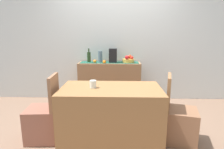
{
  "coord_description": "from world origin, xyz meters",
  "views": [
    {
      "loc": [
        0.03,
        -2.88,
        1.42
      ],
      "look_at": [
        -0.06,
        0.35,
        0.72
      ],
      "focal_mm": 30.15,
      "sensor_mm": 36.0,
      "label": 1
    }
  ],
  "objects_px": {
    "wine_bottle": "(89,57)",
    "coffee_maker": "(113,56)",
    "chair_by_corner": "(179,123)",
    "coffee_cup": "(93,84)",
    "chair_near_window": "(44,121)",
    "dining_table": "(111,115)",
    "sideboard_console": "(110,82)",
    "ceramic_vase": "(100,57)",
    "fruit_bowl": "(128,61)"
  },
  "relations": [
    {
      "from": "wine_bottle",
      "to": "coffee_maker",
      "type": "distance_m",
      "value": 0.49
    },
    {
      "from": "chair_by_corner",
      "to": "coffee_cup",
      "type": "bearing_deg",
      "value": -179.64
    },
    {
      "from": "chair_near_window",
      "to": "coffee_maker",
      "type": "bearing_deg",
      "value": 58.54
    },
    {
      "from": "dining_table",
      "to": "coffee_cup",
      "type": "height_order",
      "value": "coffee_cup"
    },
    {
      "from": "chair_by_corner",
      "to": "sideboard_console",
      "type": "bearing_deg",
      "value": 123.95
    },
    {
      "from": "wine_bottle",
      "to": "coffee_maker",
      "type": "relative_size",
      "value": 1.0
    },
    {
      "from": "wine_bottle",
      "to": "chair_near_window",
      "type": "height_order",
      "value": "wine_bottle"
    },
    {
      "from": "coffee_cup",
      "to": "chair_near_window",
      "type": "relative_size",
      "value": 0.11
    },
    {
      "from": "chair_by_corner",
      "to": "coffee_maker",
      "type": "bearing_deg",
      "value": 122.01
    },
    {
      "from": "chair_by_corner",
      "to": "dining_table",
      "type": "bearing_deg",
      "value": -179.74
    },
    {
      "from": "sideboard_console",
      "to": "wine_bottle",
      "type": "bearing_deg",
      "value": 180.0
    },
    {
      "from": "coffee_maker",
      "to": "coffee_cup",
      "type": "xyz_separation_m",
      "value": [
        -0.22,
        -1.48,
        -0.2
      ]
    },
    {
      "from": "ceramic_vase",
      "to": "chair_by_corner",
      "type": "xyz_separation_m",
      "value": [
        1.18,
        -1.47,
        -0.69
      ]
    },
    {
      "from": "chair_near_window",
      "to": "chair_by_corner",
      "type": "height_order",
      "value": "same"
    },
    {
      "from": "dining_table",
      "to": "chair_by_corner",
      "type": "bearing_deg",
      "value": 0.26
    },
    {
      "from": "sideboard_console",
      "to": "fruit_bowl",
      "type": "distance_m",
      "value": 0.6
    },
    {
      "from": "ceramic_vase",
      "to": "chair_by_corner",
      "type": "distance_m",
      "value": 2.01
    },
    {
      "from": "coffee_cup",
      "to": "chair_near_window",
      "type": "xyz_separation_m",
      "value": [
        -0.68,
        0.0,
        -0.52
      ]
    },
    {
      "from": "coffee_cup",
      "to": "chair_by_corner",
      "type": "height_order",
      "value": "chair_by_corner"
    },
    {
      "from": "chair_near_window",
      "to": "wine_bottle",
      "type": "bearing_deg",
      "value": 74.39
    },
    {
      "from": "coffee_cup",
      "to": "dining_table",
      "type": "bearing_deg",
      "value": 0.74
    },
    {
      "from": "sideboard_console",
      "to": "wine_bottle",
      "type": "xyz_separation_m",
      "value": [
        -0.42,
        0.0,
        0.53
      ]
    },
    {
      "from": "dining_table",
      "to": "coffee_cup",
      "type": "distance_m",
      "value": 0.48
    },
    {
      "from": "ceramic_vase",
      "to": "dining_table",
      "type": "relative_size",
      "value": 0.18
    },
    {
      "from": "fruit_bowl",
      "to": "chair_by_corner",
      "type": "distance_m",
      "value": 1.71
    },
    {
      "from": "ceramic_vase",
      "to": "dining_table",
      "type": "distance_m",
      "value": 1.61
    },
    {
      "from": "ceramic_vase",
      "to": "coffee_cup",
      "type": "xyz_separation_m",
      "value": [
        0.04,
        -1.48,
        -0.17
      ]
    },
    {
      "from": "wine_bottle",
      "to": "coffee_cup",
      "type": "relative_size",
      "value": 2.93
    },
    {
      "from": "sideboard_console",
      "to": "wine_bottle",
      "type": "relative_size",
      "value": 4.41
    },
    {
      "from": "wine_bottle",
      "to": "coffee_maker",
      "type": "xyz_separation_m",
      "value": [
        0.49,
        0.0,
        0.03
      ]
    },
    {
      "from": "dining_table",
      "to": "ceramic_vase",
      "type": "bearing_deg",
      "value": 100.26
    },
    {
      "from": "wine_bottle",
      "to": "dining_table",
      "type": "xyz_separation_m",
      "value": [
        0.5,
        -1.48,
        -0.58
      ]
    },
    {
      "from": "wine_bottle",
      "to": "coffee_maker",
      "type": "bearing_deg",
      "value": 0.0
    },
    {
      "from": "coffee_maker",
      "to": "chair_near_window",
      "type": "height_order",
      "value": "coffee_maker"
    },
    {
      "from": "sideboard_console",
      "to": "coffee_cup",
      "type": "bearing_deg",
      "value": -95.79
    },
    {
      "from": "fruit_bowl",
      "to": "dining_table",
      "type": "xyz_separation_m",
      "value": [
        -0.3,
        -1.48,
        -0.51
      ]
    },
    {
      "from": "coffee_cup",
      "to": "fruit_bowl",
      "type": "bearing_deg",
      "value": 70.18
    },
    {
      "from": "coffee_maker",
      "to": "ceramic_vase",
      "type": "relative_size",
      "value": 1.22
    },
    {
      "from": "dining_table",
      "to": "chair_by_corner",
      "type": "xyz_separation_m",
      "value": [
        0.91,
        0.0,
        -0.1
      ]
    },
    {
      "from": "fruit_bowl",
      "to": "chair_by_corner",
      "type": "height_order",
      "value": "fruit_bowl"
    },
    {
      "from": "dining_table",
      "to": "chair_near_window",
      "type": "relative_size",
      "value": 1.44
    },
    {
      "from": "fruit_bowl",
      "to": "coffee_maker",
      "type": "bearing_deg",
      "value": 180.0
    },
    {
      "from": "fruit_bowl",
      "to": "chair_by_corner",
      "type": "relative_size",
      "value": 0.27
    },
    {
      "from": "ceramic_vase",
      "to": "fruit_bowl",
      "type": "bearing_deg",
      "value": 0.0
    },
    {
      "from": "sideboard_console",
      "to": "fruit_bowl",
      "type": "relative_size",
      "value": 5.22
    },
    {
      "from": "dining_table",
      "to": "coffee_maker",
      "type": "bearing_deg",
      "value": 90.33
    },
    {
      "from": "coffee_maker",
      "to": "dining_table",
      "type": "distance_m",
      "value": 1.6
    },
    {
      "from": "sideboard_console",
      "to": "coffee_cup",
      "type": "relative_size",
      "value": 12.94
    },
    {
      "from": "sideboard_console",
      "to": "fruit_bowl",
      "type": "height_order",
      "value": "fruit_bowl"
    },
    {
      "from": "coffee_maker",
      "to": "chair_by_corner",
      "type": "height_order",
      "value": "coffee_maker"
    }
  ]
}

